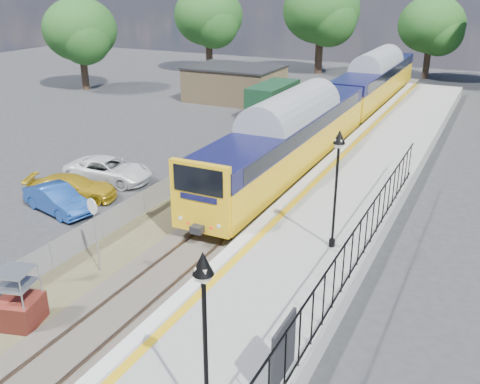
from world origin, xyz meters
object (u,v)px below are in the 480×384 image
Objects in this scene: victorian_lamp_north at (338,162)px; car_blue at (57,199)px; car_yellow at (72,188)px; car_white at (109,170)px; train at (343,100)px; brick_plinth at (18,299)px; victorian_lamp_south at (204,304)px; speed_sign at (94,222)px.

car_blue is at bearing -177.15° from victorian_lamp_north.
car_yellow is at bearing 176.71° from victorian_lamp_north.
car_white is (-13.84, 3.72, -3.62)m from victorian_lamp_north.
car_blue is 0.82× the size of car_white.
victorian_lamp_north is 20.32m from train.
brick_plinth is (-2.54, -27.57, -1.37)m from train.
victorian_lamp_south is at bearing -88.85° from victorian_lamp_north.
car_white is at bearing -23.44° from car_yellow.
car_blue is at bearing -179.89° from car_white.
car_white is at bearing 117.01° from brick_plinth.
car_blue is at bearing 126.80° from brick_plinth.
car_blue is at bearing 163.04° from speed_sign.
car_yellow is 2.93m from car_white.
victorian_lamp_north is 2.26× the size of brick_plinth.
train is (-5.50, 29.52, -1.96)m from victorian_lamp_south.
victorian_lamp_south is 1.04× the size of car_yellow.
victorian_lamp_north is 1.16× the size of car_blue.
brick_plinth is at bearing 166.37° from victorian_lamp_south.
speed_sign is at bearing -154.89° from car_yellow.
speed_sign is at bearing -95.99° from train.
brick_plinth is (-8.04, 1.95, -3.32)m from victorian_lamp_south.
car_yellow is (-0.42, 1.46, -0.01)m from car_blue.
victorian_lamp_south is at bearing -13.63° from brick_plinth.
train is at bearing -48.84° from car_yellow.
car_blue is (-5.56, 3.64, -1.46)m from speed_sign.
victorian_lamp_south is at bearing -110.80° from car_blue.
brick_plinth reaches higher than car_blue.
victorian_lamp_south reaches higher than car_blue.
victorian_lamp_north is 1.50× the size of speed_sign.
victorian_lamp_north is 14.28m from car_yellow.
victorian_lamp_south is at bearing -152.14° from car_yellow.
victorian_lamp_north reaches higher than car_white.
victorian_lamp_south is 0.95× the size of car_white.
victorian_lamp_south is 1.00× the size of victorian_lamp_north.
car_blue is at bearing 171.60° from car_yellow.
train is 13.33× the size of speed_sign.
victorian_lamp_north reaches higher than brick_plinth.
victorian_lamp_north is at bearing -73.41° from car_blue.
car_yellow is at bearing 123.91° from brick_plinth.
brick_plinth is at bearing -129.46° from car_blue.
train is 21.80m from car_blue.
victorian_lamp_south is 8.91m from brick_plinth.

